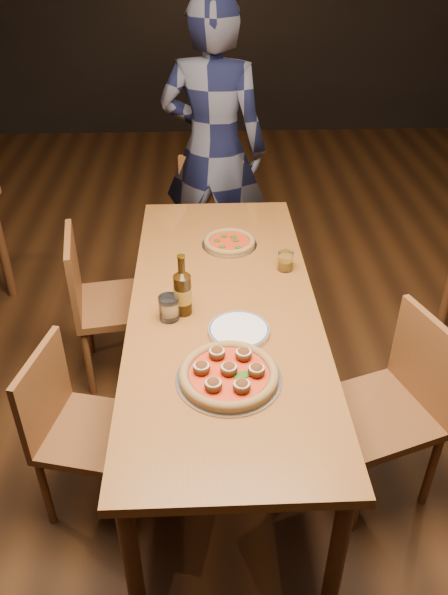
{
  "coord_description": "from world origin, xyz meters",
  "views": [
    {
      "loc": [
        -0.08,
        -2.03,
        2.18
      ],
      "look_at": [
        0.0,
        -0.05,
        0.82
      ],
      "focal_mm": 35.0,
      "sensor_mm": 36.0,
      "label": 1
    }
  ],
  "objects_px": {
    "pizza_margherita": "(229,242)",
    "plate_stack": "(239,331)",
    "table_main": "(224,318)",
    "amber_glass": "(286,261)",
    "chair_main_e": "(379,412)",
    "chair_end": "(205,231)",
    "diner": "(214,150)",
    "chair_main_sw": "(117,303)",
    "pizza_meatball": "(229,374)",
    "beer_bottle": "(183,293)",
    "water_glass": "(169,308)",
    "chair_main_nw": "(92,432)"
  },
  "relations": [
    {
      "from": "pizza_margherita",
      "to": "plate_stack",
      "type": "relative_size",
      "value": 1.14
    },
    {
      "from": "chair_end",
      "to": "pizza_meatball",
      "type": "xyz_separation_m",
      "value": [
        0.06,
        -1.71,
        0.33
      ]
    },
    {
      "from": "table_main",
      "to": "beer_bottle",
      "type": "distance_m",
      "value": 0.24
    },
    {
      "from": "chair_main_e",
      "to": "chair_end",
      "type": "relative_size",
      "value": 0.99
    },
    {
      "from": "beer_bottle",
      "to": "diner",
      "type": "xyz_separation_m",
      "value": [
        0.17,
        1.49,
        0.06
      ]
    },
    {
      "from": "chair_main_sw",
      "to": "pizza_meatball",
      "type": "relative_size",
      "value": 2.3
    },
    {
      "from": "chair_main_nw",
      "to": "water_glass",
      "type": "relative_size",
      "value": 7.73
    },
    {
      "from": "plate_stack",
      "to": "diner",
      "type": "xyz_separation_m",
      "value": [
        -0.05,
        1.64,
        0.14
      ]
    },
    {
      "from": "table_main",
      "to": "amber_glass",
      "type": "xyz_separation_m",
      "value": [
        0.3,
        0.27,
        0.12
      ]
    },
    {
      "from": "pizza_meatball",
      "to": "water_glass",
      "type": "distance_m",
      "value": 0.44
    },
    {
      "from": "table_main",
      "to": "chair_main_nw",
      "type": "height_order",
      "value": "chair_main_nw"
    },
    {
      "from": "amber_glass",
      "to": "plate_stack",
      "type": "bearing_deg",
      "value": -117.39
    },
    {
      "from": "chair_main_e",
      "to": "water_glass",
      "type": "bearing_deg",
      "value": -126.59
    },
    {
      "from": "table_main",
      "to": "chair_main_nw",
      "type": "xyz_separation_m",
      "value": [
        -0.55,
        -0.38,
        -0.27
      ]
    },
    {
      "from": "chair_end",
      "to": "plate_stack",
      "type": "height_order",
      "value": "chair_end"
    },
    {
      "from": "pizza_margherita",
      "to": "water_glass",
      "type": "xyz_separation_m",
      "value": [
        -0.28,
        -0.6,
        0.03
      ]
    },
    {
      "from": "amber_glass",
      "to": "table_main",
      "type": "bearing_deg",
      "value": -137.61
    },
    {
      "from": "plate_stack",
      "to": "pizza_margherita",
      "type": "bearing_deg",
      "value": 90.18
    },
    {
      "from": "chair_main_sw",
      "to": "pizza_margherita",
      "type": "xyz_separation_m",
      "value": [
        0.59,
        0.04,
        0.32
      ]
    },
    {
      "from": "table_main",
      "to": "chair_main_e",
      "type": "distance_m",
      "value": 0.76
    },
    {
      "from": "chair_main_nw",
      "to": "chair_end",
      "type": "relative_size",
      "value": 0.91
    },
    {
      "from": "table_main",
      "to": "pizza_margherita",
      "type": "xyz_separation_m",
      "value": [
        0.05,
        0.51,
        0.09
      ]
    },
    {
      "from": "pizza_meatball",
      "to": "chair_main_nw",
      "type": "bearing_deg",
      "value": 170.97
    },
    {
      "from": "pizza_margherita",
      "to": "plate_stack",
      "type": "bearing_deg",
      "value": -89.82
    },
    {
      "from": "table_main",
      "to": "chair_main_e",
      "type": "xyz_separation_m",
      "value": [
        0.63,
        -0.36,
        -0.23
      ]
    },
    {
      "from": "chair_main_nw",
      "to": "diner",
      "type": "bearing_deg",
      "value": -3.19
    },
    {
      "from": "chair_main_e",
      "to": "pizza_meatball",
      "type": "xyz_separation_m",
      "value": [
        -0.63,
        -0.11,
        0.33
      ]
    },
    {
      "from": "chair_main_sw",
      "to": "pizza_meatball",
      "type": "height_order",
      "value": "chair_main_sw"
    },
    {
      "from": "chair_end",
      "to": "water_glass",
      "type": "bearing_deg",
      "value": -83.2
    },
    {
      "from": "chair_main_nw",
      "to": "beer_bottle",
      "type": "relative_size",
      "value": 3.02
    },
    {
      "from": "table_main",
      "to": "diner",
      "type": "xyz_separation_m",
      "value": [
        -0.0,
        1.43,
        0.23
      ]
    },
    {
      "from": "beer_bottle",
      "to": "diner",
      "type": "distance_m",
      "value": 1.5
    },
    {
      "from": "chair_end",
      "to": "chair_main_e",
      "type": "bearing_deg",
      "value": -52.9
    },
    {
      "from": "chair_main_sw",
      "to": "beer_bottle",
      "type": "bearing_deg",
      "value": -153.89
    },
    {
      "from": "table_main",
      "to": "chair_main_nw",
      "type": "distance_m",
      "value": 0.72
    },
    {
      "from": "water_glass",
      "to": "diner",
      "type": "distance_m",
      "value": 1.54
    },
    {
      "from": "beer_bottle",
      "to": "water_glass",
      "type": "height_order",
      "value": "beer_bottle"
    },
    {
      "from": "beer_bottle",
      "to": "water_glass",
      "type": "bearing_deg",
      "value": -146.02
    },
    {
      "from": "amber_glass",
      "to": "diner",
      "type": "height_order",
      "value": "diner"
    },
    {
      "from": "pizza_margherita",
      "to": "diner",
      "type": "bearing_deg",
      "value": 93.27
    },
    {
      "from": "chair_end",
      "to": "plate_stack",
      "type": "xyz_separation_m",
      "value": [
        0.12,
        -1.44,
        0.31
      ]
    },
    {
      "from": "chair_main_e",
      "to": "diner",
      "type": "distance_m",
      "value": 1.96
    },
    {
      "from": "table_main",
      "to": "amber_glass",
      "type": "distance_m",
      "value": 0.42
    },
    {
      "from": "table_main",
      "to": "pizza_meatball",
      "type": "bearing_deg",
      "value": -90.02
    },
    {
      "from": "beer_bottle",
      "to": "chair_main_nw",
      "type": "bearing_deg",
      "value": -138.89
    },
    {
      "from": "pizza_margherita",
      "to": "chair_end",
      "type": "bearing_deg",
      "value": 99.06
    },
    {
      "from": "chair_main_e",
      "to": "beer_bottle",
      "type": "bearing_deg",
      "value": -130.24
    },
    {
      "from": "chair_main_e",
      "to": "plate_stack",
      "type": "height_order",
      "value": "chair_main_e"
    },
    {
      "from": "pizza_meatball",
      "to": "water_glass",
      "type": "xyz_separation_m",
      "value": [
        -0.23,
        0.38,
        0.03
      ]
    },
    {
      "from": "water_glass",
      "to": "beer_bottle",
      "type": "bearing_deg",
      "value": 33.98
    }
  ]
}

